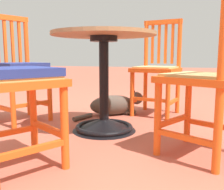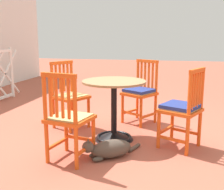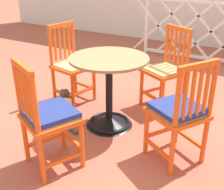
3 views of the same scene
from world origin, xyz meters
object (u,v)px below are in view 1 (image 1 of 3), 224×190
at_px(orange_chair_at_corner, 157,69).
at_px(tabby_cat, 116,105).
at_px(orange_chair_by_planter, 19,69).
at_px(orange_chair_tucked_in, 10,80).
at_px(cafe_table, 104,93).
at_px(orange_chair_facing_out, 207,79).

xyz_separation_m(orange_chair_at_corner, tabby_cat, (0.14, -0.36, -0.34)).
height_order(orange_chair_by_planter, orange_chair_tucked_in, same).
xyz_separation_m(cafe_table, tabby_cat, (-0.55, -0.06, -0.19)).
distance_m(orange_chair_tucked_in, tabby_cat, 1.38).
relative_size(orange_chair_facing_out, orange_chair_tucked_in, 1.00).
relative_size(cafe_table, tabby_cat, 1.33).
xyz_separation_m(orange_chair_facing_out, orange_chair_by_planter, (-0.41, -1.49, 0.01)).
relative_size(orange_chair_at_corner, tabby_cat, 1.60).
bearing_deg(orange_chair_by_planter, cafe_table, 83.92).
relative_size(orange_chair_by_planter, tabby_cat, 1.60).
bearing_deg(tabby_cat, orange_chair_at_corner, 111.54).
bearing_deg(orange_chair_at_corner, tabby_cat, -68.46).
bearing_deg(orange_chair_at_corner, orange_chair_facing_out, 21.08).
relative_size(orange_chair_facing_out, orange_chair_by_planter, 1.00).
distance_m(orange_chair_by_planter, orange_chair_tucked_in, 1.04).
height_order(cafe_table, orange_chair_by_planter, orange_chair_by_planter).
bearing_deg(orange_chair_facing_out, orange_chair_at_corner, -158.92).
xyz_separation_m(orange_chair_facing_out, orange_chair_tucked_in, (0.45, -0.92, 0.01)).
distance_m(cafe_table, orange_chair_facing_out, 0.79).
relative_size(orange_chair_by_planter, orange_chair_tucked_in, 1.00).
distance_m(orange_chair_at_corner, tabby_cat, 0.52).
distance_m(cafe_table, orange_chair_tucked_in, 0.82).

